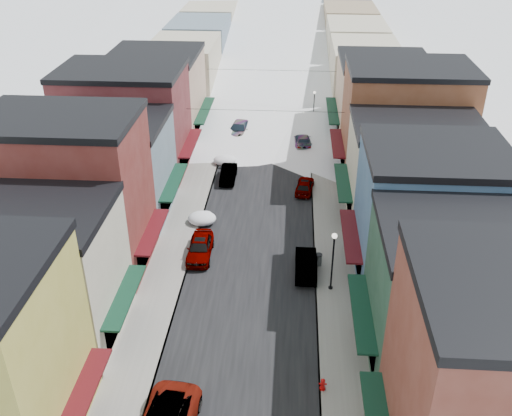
# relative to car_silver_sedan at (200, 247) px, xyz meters

# --- Properties ---
(road) EXTENTS (10.00, 160.00, 0.01)m
(road) POSITION_rel_car_silver_sedan_xyz_m (4.28, 37.87, -0.82)
(road) COLOR black
(road) RESTS_ON ground
(sidewalk_left) EXTENTS (3.20, 160.00, 0.15)m
(sidewalk_left) POSITION_rel_car_silver_sedan_xyz_m (-2.32, 37.87, -0.75)
(sidewalk_left) COLOR gray
(sidewalk_left) RESTS_ON ground
(sidewalk_right) EXTENTS (3.20, 160.00, 0.15)m
(sidewalk_right) POSITION_rel_car_silver_sedan_xyz_m (10.88, 37.87, -0.75)
(sidewalk_right) COLOR gray
(sidewalk_right) RESTS_ON ground
(curb_left) EXTENTS (0.10, 160.00, 0.15)m
(curb_left) POSITION_rel_car_silver_sedan_xyz_m (-0.77, 37.87, -0.75)
(curb_left) COLOR slate
(curb_left) RESTS_ON ground
(curb_right) EXTENTS (0.10, 160.00, 0.15)m
(curb_right) POSITION_rel_car_silver_sedan_xyz_m (9.33, 37.87, -0.75)
(curb_right) COLOR slate
(curb_right) RESTS_ON ground
(bldg_l_cream) EXTENTS (11.30, 8.20, 9.50)m
(bldg_l_cream) POSITION_rel_car_silver_sedan_xyz_m (-8.91, -9.63, 3.94)
(bldg_l_cream) COLOR beige
(bldg_l_cream) RESTS_ON ground
(bldg_l_brick_near) EXTENTS (12.30, 8.20, 12.50)m
(bldg_l_brick_near) POSITION_rel_car_silver_sedan_xyz_m (-9.41, -1.63, 5.43)
(bldg_l_brick_near) COLOR maroon
(bldg_l_brick_near) RESTS_ON ground
(bldg_l_grayblue) EXTENTS (11.30, 9.20, 9.00)m
(bldg_l_grayblue) POSITION_rel_car_silver_sedan_xyz_m (-8.91, 6.87, 3.69)
(bldg_l_grayblue) COLOR slate
(bldg_l_grayblue) RESTS_ON ground
(bldg_l_brick_far) EXTENTS (13.30, 9.20, 11.00)m
(bldg_l_brick_far) POSITION_rel_car_silver_sedan_xyz_m (-9.91, 15.87, 4.68)
(bldg_l_brick_far) COLOR maroon
(bldg_l_brick_far) RESTS_ON ground
(bldg_l_tan) EXTENTS (11.30, 11.20, 10.00)m
(bldg_l_tan) POSITION_rel_car_silver_sedan_xyz_m (-8.91, 25.87, 4.18)
(bldg_l_tan) COLOR tan
(bldg_l_tan) RESTS_ON ground
(bldg_r_green) EXTENTS (11.30, 9.20, 9.50)m
(bldg_r_green) POSITION_rel_car_silver_sedan_xyz_m (17.47, -10.13, 3.94)
(bldg_r_green) COLOR #224634
(bldg_r_green) RESTS_ON ground
(bldg_r_blue) EXTENTS (11.30, 9.20, 10.50)m
(bldg_r_blue) POSITION_rel_car_silver_sedan_xyz_m (17.47, -1.13, 4.44)
(bldg_r_blue) COLOR #3C6188
(bldg_r_blue) RESTS_ON ground
(bldg_r_cream) EXTENTS (12.30, 9.20, 9.00)m
(bldg_r_cream) POSITION_rel_car_silver_sedan_xyz_m (17.97, 7.87, 3.69)
(bldg_r_cream) COLOR beige
(bldg_r_cream) RESTS_ON ground
(bldg_r_brick_far) EXTENTS (13.30, 9.20, 11.50)m
(bldg_r_brick_far) POSITION_rel_car_silver_sedan_xyz_m (18.47, 16.87, 4.93)
(bldg_r_brick_far) COLOR brown
(bldg_r_brick_far) RESTS_ON ground
(bldg_r_tan) EXTENTS (11.30, 11.20, 9.50)m
(bldg_r_tan) POSITION_rel_car_silver_sedan_xyz_m (17.47, 26.87, 3.93)
(bldg_r_tan) COLOR tan
(bldg_r_tan) RESTS_ON ground
(distant_blocks) EXTENTS (34.00, 55.00, 8.00)m
(distant_blocks) POSITION_rel_car_silver_sedan_xyz_m (4.28, 60.87, 3.18)
(distant_blocks) COLOR gray
(distant_blocks) RESTS_ON ground
(overhead_cables) EXTENTS (16.40, 15.04, 0.04)m
(overhead_cables) POSITION_rel_car_silver_sedan_xyz_m (4.28, 25.37, 5.38)
(overhead_cables) COLOR black
(overhead_cables) RESTS_ON ground
(car_silver_sedan) EXTENTS (2.05, 4.87, 1.64)m
(car_silver_sedan) POSITION_rel_car_silver_sedan_xyz_m (0.00, 0.00, 0.00)
(car_silver_sedan) COLOR #ADB1B5
(car_silver_sedan) RESTS_ON ground
(car_dark_hatch) EXTENTS (1.49, 4.25, 1.40)m
(car_dark_hatch) POSITION_rel_car_silver_sedan_xyz_m (0.78, 13.97, -0.12)
(car_dark_hatch) COLOR black
(car_dark_hatch) RESTS_ON ground
(car_silver_wagon) EXTENTS (3.16, 6.11, 1.69)m
(car_silver_wagon) POSITION_rel_car_silver_sedan_xyz_m (0.78, 25.98, 0.02)
(car_silver_wagon) COLOR #9C9EA3
(car_silver_wagon) RESTS_ON ground
(car_green_sedan) EXTENTS (1.67, 4.76, 1.57)m
(car_green_sedan) POSITION_rel_car_silver_sedan_xyz_m (8.58, -1.69, -0.04)
(car_green_sedan) COLOR black
(car_green_sedan) RESTS_ON ground
(car_gray_suv) EXTENTS (2.13, 4.21, 1.38)m
(car_gray_suv) POSITION_rel_car_silver_sedan_xyz_m (8.58, 11.91, -0.13)
(car_gray_suv) COLOR gray
(car_gray_suv) RESTS_ON ground
(car_black_sedan) EXTENTS (2.38, 5.02, 1.41)m
(car_black_sedan) POSITION_rel_car_silver_sedan_xyz_m (8.40, 23.36, -0.11)
(car_black_sedan) COLOR black
(car_black_sedan) RESTS_ON ground
(car_lane_silver) EXTENTS (2.05, 4.16, 1.37)m
(car_lane_silver) POSITION_rel_car_silver_sedan_xyz_m (2.24, 34.02, -0.14)
(car_lane_silver) COLOR gray
(car_lane_silver) RESTS_ON ground
(car_lane_white) EXTENTS (2.96, 5.88, 1.60)m
(car_lane_white) POSITION_rel_car_silver_sedan_xyz_m (5.69, 50.08, -0.02)
(car_lane_white) COLOR silver
(car_lane_white) RESTS_ON ground
(fire_hydrant) EXTENTS (0.47, 0.36, 0.81)m
(fire_hydrant) POSITION_rel_car_silver_sedan_xyz_m (9.48, -13.78, -0.30)
(fire_hydrant) COLOR red
(fire_hydrant) RESTS_ON sidewalk_right
(trash_can) EXTENTS (0.58, 0.58, 0.99)m
(trash_can) POSITION_rel_car_silver_sedan_xyz_m (9.58, -0.86, -0.17)
(trash_can) COLOR slate
(trash_can) RESTS_ON sidewalk_right
(streetlamp_near) EXTENTS (0.40, 0.40, 4.82)m
(streetlamp_near) POSITION_rel_car_silver_sedan_xyz_m (10.42, -3.85, 2.37)
(streetlamp_near) COLOR black
(streetlamp_near) RESTS_ON sidewalk_right
(streetlamp_far) EXTENTS (0.35, 0.35, 4.17)m
(streetlamp_far) POSITION_rel_car_silver_sedan_xyz_m (9.80, 30.66, 1.96)
(streetlamp_far) COLOR black
(streetlamp_far) RESTS_ON sidewalk_right
(planter_far) EXTENTS (0.39, 0.39, 0.54)m
(planter_far) POSITION_rel_car_silver_sedan_xyz_m (12.08, -15.38, -0.40)
(planter_far) COLOR #2E5F2B
(planter_far) RESTS_ON sidewalk_right
(snow_pile_mid) EXTENTS (2.52, 2.75, 1.06)m
(snow_pile_mid) POSITION_rel_car_silver_sedan_xyz_m (-0.60, 5.22, -0.31)
(snow_pile_mid) COLOR white
(snow_pile_mid) RESTS_ON ground
(snow_pile_far) EXTENTS (2.47, 2.72, 1.04)m
(snow_pile_far) POSITION_rel_car_silver_sedan_xyz_m (-0.00, 17.81, -0.32)
(snow_pile_far) COLOR white
(snow_pile_far) RESTS_ON ground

